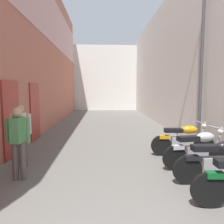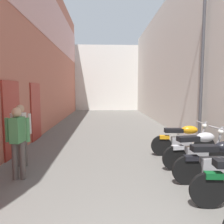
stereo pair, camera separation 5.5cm
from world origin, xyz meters
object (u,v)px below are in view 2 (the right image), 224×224
object	(u,v)px
motorcycle_fourth	(198,149)
motorcycle_fifth	(183,139)
pedestrian_mid_alley	(18,138)
street_lamp	(200,59)
pedestrian_further_down	(21,131)
motorcycle_third	(217,160)

from	to	relation	value
motorcycle_fourth	motorcycle_fifth	bearing A→B (deg)	90.00
pedestrian_mid_alley	street_lamp	distance (m)	5.71
motorcycle_fifth	pedestrian_further_down	bearing A→B (deg)	-171.65
pedestrian_mid_alley	street_lamp	xyz separation A→B (m)	(4.88, 2.19, 1.99)
pedestrian_further_down	pedestrian_mid_alley	bearing A→B (deg)	-73.69
motorcycle_third	pedestrian_mid_alley	size ratio (longest dim) A/B	1.18
motorcycle_third	motorcycle_fourth	distance (m)	0.89
motorcycle_fifth	street_lamp	xyz separation A→B (m)	(0.70, 0.70, 2.40)
pedestrian_mid_alley	pedestrian_further_down	size ratio (longest dim) A/B	1.00
motorcycle_third	pedestrian_mid_alley	xyz separation A→B (m)	(-4.18, 0.41, 0.42)
pedestrian_further_down	street_lamp	bearing A→B (deg)	14.70
motorcycle_third	street_lamp	bearing A→B (deg)	74.79
motorcycle_fourth	street_lamp	bearing A→B (deg)	67.57
motorcycle_fifth	pedestrian_further_down	xyz separation A→B (m)	(-4.42, -0.65, 0.42)
pedestrian_mid_alley	pedestrian_further_down	distance (m)	0.88
motorcycle_fifth	pedestrian_mid_alley	xyz separation A→B (m)	(-4.18, -1.49, 0.42)
motorcycle_fifth	motorcycle_third	bearing A→B (deg)	-90.00
motorcycle_fifth	pedestrian_further_down	world-z (taller)	pedestrian_further_down
motorcycle_third	motorcycle_fourth	size ratio (longest dim) A/B	1.01
motorcycle_third	pedestrian_mid_alley	world-z (taller)	pedestrian_mid_alley
motorcycle_third	motorcycle_fifth	world-z (taller)	same
motorcycle_fifth	street_lamp	distance (m)	2.60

